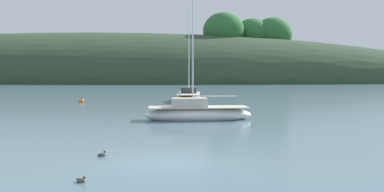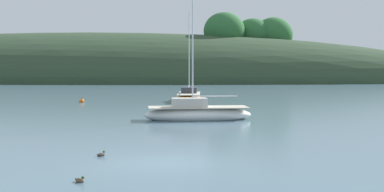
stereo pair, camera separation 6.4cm
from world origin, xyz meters
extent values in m
plane|color=slate|center=(0.00, 0.00, 0.00)|extent=(400.00, 400.00, 0.00)
ellipsoid|color=#2D422B|center=(-25.00, 87.92, 0.00)|extent=(150.00, 36.00, 18.70)
ellipsoid|color=#2D6633|center=(8.33, 89.05, 8.97)|extent=(6.80, 6.18, 6.18)
ellipsoid|color=#2D6633|center=(12.32, 89.76, 8.93)|extent=(7.46, 6.78, 6.78)
ellipsoid|color=#2D6633|center=(2.80, 86.23, 9.50)|extent=(7.75, 7.05, 7.05)
ellipsoid|color=white|center=(0.61, 15.22, 0.30)|extent=(7.00, 3.26, 1.08)
cube|color=beige|center=(0.61, 15.22, 0.78)|extent=(6.44, 3.00, 0.06)
cube|color=beige|center=(0.08, 15.14, 1.07)|extent=(2.35, 1.79, 0.58)
cylinder|color=silver|center=(0.28, 15.17, 5.02)|extent=(0.09, 0.09, 8.48)
cylinder|color=silver|center=(1.67, 15.38, 1.48)|extent=(2.81, 0.49, 0.07)
ellipsoid|color=orange|center=(-0.84, 31.58, 0.28)|extent=(2.35, 6.46, 1.02)
cube|color=beige|center=(-0.84, 31.58, 0.74)|extent=(2.16, 5.94, 0.06)
cube|color=#333842|center=(-0.86, 32.09, 1.02)|extent=(1.47, 2.09, 0.56)
cylinder|color=silver|center=(-0.85, 31.90, 4.48)|extent=(0.09, 0.09, 7.48)
cylinder|color=silver|center=(-0.81, 30.56, 1.42)|extent=(0.14, 2.69, 0.07)
sphere|color=orange|center=(-10.38, 29.89, 0.12)|extent=(0.44, 0.44, 0.44)
cylinder|color=black|center=(-10.38, 29.89, 0.39)|extent=(0.04, 0.04, 0.10)
ellipsoid|color=brown|center=(-2.21, -3.36, 0.04)|extent=(0.38, 0.35, 0.16)
sphere|color=#1E4723|center=(-2.10, -3.44, 0.16)|extent=(0.09, 0.09, 0.09)
cone|color=gold|center=(-2.05, -3.48, 0.15)|extent=(0.06, 0.06, 0.04)
cone|color=brown|center=(-2.34, -3.27, 0.08)|extent=(0.10, 0.10, 0.08)
ellipsoid|color=#2D2823|center=(-2.56, 1.30, 0.04)|extent=(0.35, 0.38, 0.16)
sphere|color=#1E4723|center=(-2.48, 1.41, 0.16)|extent=(0.09, 0.09, 0.09)
cone|color=gold|center=(-2.44, 1.47, 0.15)|extent=(0.06, 0.06, 0.04)
cone|color=#2D2823|center=(-2.65, 1.18, 0.08)|extent=(0.10, 0.10, 0.08)
camera|label=1|loc=(1.89, -19.79, 3.57)|focal=52.62mm
camera|label=2|loc=(1.95, -19.79, 3.57)|focal=52.62mm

